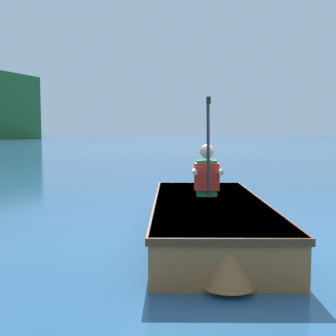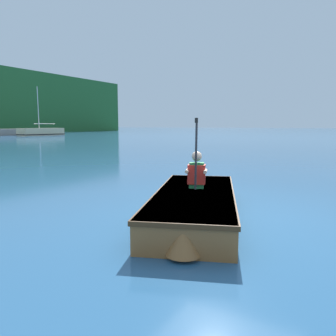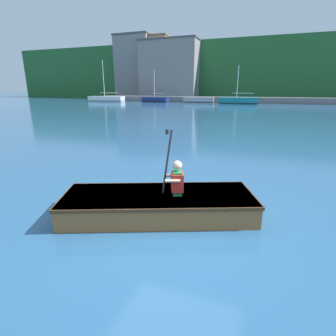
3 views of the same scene
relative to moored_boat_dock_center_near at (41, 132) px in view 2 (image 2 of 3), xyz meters
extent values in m
plane|color=#28567F|center=(-24.75, -36.51, -0.49)|extent=(300.00, 300.00, 0.00)
cube|color=#CCB789|center=(0.00, 0.00, 0.02)|extent=(6.28, 2.21, 1.02)
cube|color=black|center=(0.00, 0.00, -0.31)|extent=(6.32, 2.25, 0.10)
cylinder|color=silver|center=(-0.31, 0.01, 3.32)|extent=(0.10, 0.10, 5.59)
cylinder|color=silver|center=(0.62, -0.02, 1.12)|extent=(3.42, 0.18, 0.07)
cube|color=#935B2D|center=(-25.14, -36.17, -0.28)|extent=(3.58, 2.38, 0.42)
cube|color=#513219|center=(-25.14, -36.17, -0.10)|extent=(3.63, 2.43, 0.06)
cube|color=#513219|center=(-25.14, -36.17, -0.11)|extent=(3.06, 2.00, 0.02)
cone|color=#935B2D|center=(-26.65, -36.79, -0.26)|extent=(0.54, 0.54, 0.38)
cube|color=#935B2D|center=(-24.91, -36.08, -0.12)|extent=(0.57, 1.10, 0.03)
cube|color=#267F3F|center=(-24.83, -36.05, 0.14)|extent=(0.24, 0.28, 0.43)
cube|color=red|center=(-24.83, -36.05, 0.16)|extent=(0.30, 0.35, 0.32)
sphere|color=beige|center=(-24.83, -36.05, 0.46)|extent=(0.17, 0.17, 0.17)
cylinder|color=beige|center=(-24.97, -35.94, 0.23)|extent=(0.26, 0.15, 0.06)
cylinder|color=beige|center=(-24.85, -36.22, 0.23)|extent=(0.26, 0.15, 0.06)
cylinder|color=#232328|center=(-24.99, -36.11, 0.52)|extent=(0.19, 0.11, 1.14)
cylinder|color=black|center=(-24.99, -36.11, 1.05)|extent=(0.05, 0.05, 0.08)
camera|label=1|loc=(-29.64, -37.55, 0.69)|focal=45.00mm
camera|label=2|loc=(-29.73, -38.45, 0.98)|focal=35.00mm
camera|label=3|loc=(-23.45, -40.22, 1.75)|focal=28.00mm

